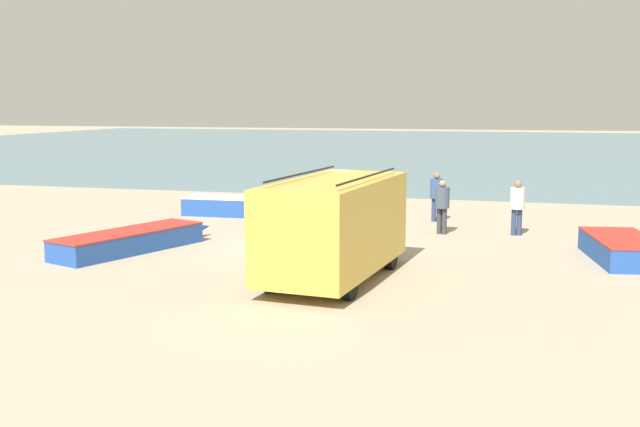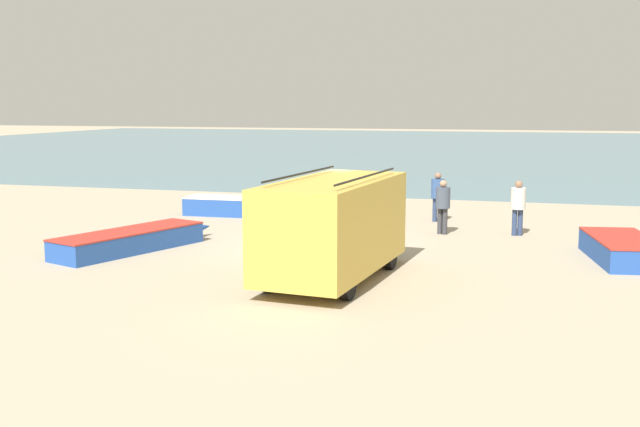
% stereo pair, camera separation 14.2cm
% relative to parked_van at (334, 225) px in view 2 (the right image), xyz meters
% --- Properties ---
extents(ground_plane, '(200.00, 200.00, 0.00)m').
position_rel_parked_van_xyz_m(ground_plane, '(-1.46, 3.61, -1.31)').
color(ground_plane, tan).
extents(sea_water, '(120.00, 80.00, 0.01)m').
position_rel_parked_van_xyz_m(sea_water, '(-1.46, 55.61, -1.31)').
color(sea_water, slate).
rests_on(sea_water, ground_plane).
extents(parked_van, '(2.60, 5.49, 2.52)m').
position_rel_parked_van_xyz_m(parked_van, '(0.00, 0.00, 0.00)').
color(parked_van, gold).
rests_on(parked_van, ground_plane).
extents(fishing_rowboat_0, '(5.07, 1.53, 0.67)m').
position_rel_parked_van_xyz_m(fishing_rowboat_0, '(-5.74, 9.00, -0.97)').
color(fishing_rowboat_0, '#234CA3').
rests_on(fishing_rowboat_0, ground_plane).
extents(fishing_rowboat_1, '(2.78, 5.58, 0.60)m').
position_rel_parked_van_xyz_m(fishing_rowboat_1, '(-6.36, 1.93, -1.01)').
color(fishing_rowboat_1, '#234CA3').
rests_on(fishing_rowboat_1, ground_plane).
extents(fishing_rowboat_2, '(2.05, 4.24, 0.63)m').
position_rel_parked_van_xyz_m(fishing_rowboat_2, '(6.81, 4.23, -0.99)').
color(fishing_rowboat_2, '#234CA3').
rests_on(fishing_rowboat_2, ground_plane).
extents(fisherman_0, '(0.46, 0.46, 1.74)m').
position_rel_parked_van_xyz_m(fisherman_0, '(1.77, 6.93, -0.27)').
color(fisherman_0, '#38383D').
rests_on(fisherman_0, ground_plane).
extents(fisherman_1, '(0.46, 0.46, 1.75)m').
position_rel_parked_van_xyz_m(fisherman_1, '(4.07, 7.32, -0.27)').
color(fisherman_1, navy).
rests_on(fisherman_1, ground_plane).
extents(fisherman_2, '(0.46, 0.46, 1.74)m').
position_rel_parked_van_xyz_m(fisherman_2, '(1.30, 9.44, -0.27)').
color(fisherman_2, navy).
rests_on(fisherman_2, ground_plane).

